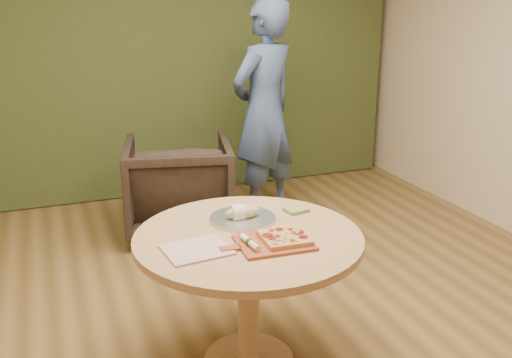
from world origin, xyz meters
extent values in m
cube|color=brown|center=(0.00, 0.00, -0.01)|extent=(5.00, 6.00, 0.02)
cube|color=beige|center=(0.00, 3.01, 1.40)|extent=(5.00, 0.02, 2.80)
cube|color=#303C1B|center=(0.00, 2.90, 1.40)|extent=(4.80, 0.14, 2.78)
cylinder|color=tan|center=(-0.16, -0.07, 0.35)|extent=(0.12, 0.12, 0.68)
cylinder|color=tan|center=(-0.16, -0.07, 0.73)|extent=(1.15, 1.15, 0.04)
cube|color=#9A4327|center=(-0.08, -0.22, 0.76)|extent=(0.36, 0.30, 0.01)
cube|color=#9A4327|center=(-0.30, -0.21, 0.76)|extent=(0.10, 0.05, 0.01)
cube|color=tan|center=(-0.03, -0.22, 0.78)|extent=(0.23, 0.23, 0.02)
cylinder|color=maroon|center=(-0.11, -0.19, 0.79)|extent=(0.06, 0.06, 0.00)
cylinder|color=maroon|center=(0.05, -0.21, 0.79)|extent=(0.05, 0.05, 0.00)
cylinder|color=maroon|center=(-0.03, -0.14, 0.79)|extent=(0.04, 0.04, 0.00)
cylinder|color=maroon|center=(0.05, -0.27, 0.79)|extent=(0.04, 0.04, 0.00)
cylinder|color=maroon|center=(-0.10, -0.23, 0.79)|extent=(0.04, 0.04, 0.00)
cube|color=tan|center=(0.05, -0.21, 0.79)|extent=(0.02, 0.02, 0.01)
cube|color=tan|center=(-0.07, -0.14, 0.79)|extent=(0.02, 0.02, 0.01)
cube|color=tan|center=(-0.07, -0.22, 0.79)|extent=(0.03, 0.03, 0.01)
cube|color=tan|center=(0.03, -0.23, 0.79)|extent=(0.03, 0.03, 0.01)
cube|color=tan|center=(0.03, -0.21, 0.79)|extent=(0.03, 0.03, 0.01)
cube|color=tan|center=(0.02, -0.16, 0.79)|extent=(0.02, 0.02, 0.01)
cube|color=tan|center=(-0.02, -0.29, 0.79)|extent=(0.03, 0.03, 0.01)
cube|color=#417B29|center=(-0.02, -0.16, 0.79)|extent=(0.01, 0.01, 0.00)
cube|color=#417B29|center=(0.00, -0.30, 0.79)|extent=(0.01, 0.01, 0.00)
cube|color=#417B29|center=(-0.10, -0.27, 0.79)|extent=(0.01, 0.01, 0.00)
cube|color=#417B29|center=(-0.01, -0.20, 0.79)|extent=(0.01, 0.01, 0.00)
cube|color=#417B29|center=(-0.04, -0.26, 0.79)|extent=(0.01, 0.01, 0.00)
cube|color=#417B29|center=(0.04, -0.21, 0.79)|extent=(0.01, 0.01, 0.00)
cube|color=#417B29|center=(0.02, -0.20, 0.79)|extent=(0.01, 0.01, 0.00)
cube|color=#417B29|center=(-0.07, -0.29, 0.79)|extent=(0.01, 0.01, 0.00)
cube|color=#417B29|center=(-0.05, -0.28, 0.79)|extent=(0.01, 0.01, 0.00)
cube|color=#984767|center=(-0.11, -0.30, 0.79)|extent=(0.03, 0.02, 0.00)
cube|color=#984767|center=(-0.01, -0.14, 0.79)|extent=(0.02, 0.03, 0.00)
cube|color=#984767|center=(-0.08, -0.26, 0.79)|extent=(0.03, 0.02, 0.00)
cube|color=#984767|center=(0.03, -0.27, 0.79)|extent=(0.03, 0.01, 0.00)
cube|color=#984767|center=(-0.10, -0.26, 0.79)|extent=(0.01, 0.03, 0.00)
cube|color=#984767|center=(-0.03, -0.24, 0.79)|extent=(0.01, 0.03, 0.00)
cube|color=#984767|center=(0.02, -0.22, 0.79)|extent=(0.03, 0.01, 0.00)
cylinder|color=beige|center=(-0.21, -0.22, 0.78)|extent=(0.05, 0.17, 0.03)
cylinder|color=#194C26|center=(-0.21, -0.22, 0.78)|extent=(0.04, 0.03, 0.03)
cube|color=silver|center=(-0.22, -0.12, 0.78)|extent=(0.02, 0.04, 0.00)
cube|color=silver|center=(-0.45, -0.16, 0.76)|extent=(0.33, 0.28, 0.01)
cylinder|color=silver|center=(-0.12, 0.13, 0.75)|extent=(0.35, 0.35, 0.01)
cylinder|color=silver|center=(-0.12, 0.13, 0.76)|extent=(0.36, 0.36, 0.02)
ellipsoid|color=tan|center=(-0.12, 0.13, 0.79)|extent=(0.19, 0.08, 0.07)
cylinder|color=beige|center=(-0.15, 0.13, 0.79)|extent=(0.06, 0.09, 0.09)
cube|color=#5A6C30|center=(0.20, 0.14, 0.76)|extent=(0.14, 0.12, 0.02)
imported|color=black|center=(-0.08, 1.84, 0.43)|extent=(0.99, 0.95, 0.87)
imported|color=#3C5182|center=(0.71, 1.94, 0.95)|extent=(0.82, 0.71, 1.89)
camera|label=1|loc=(-1.06, -2.54, 1.89)|focal=40.00mm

